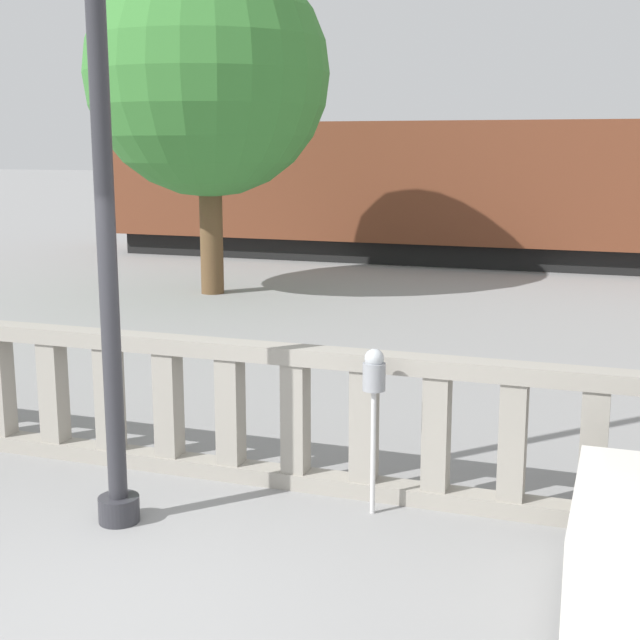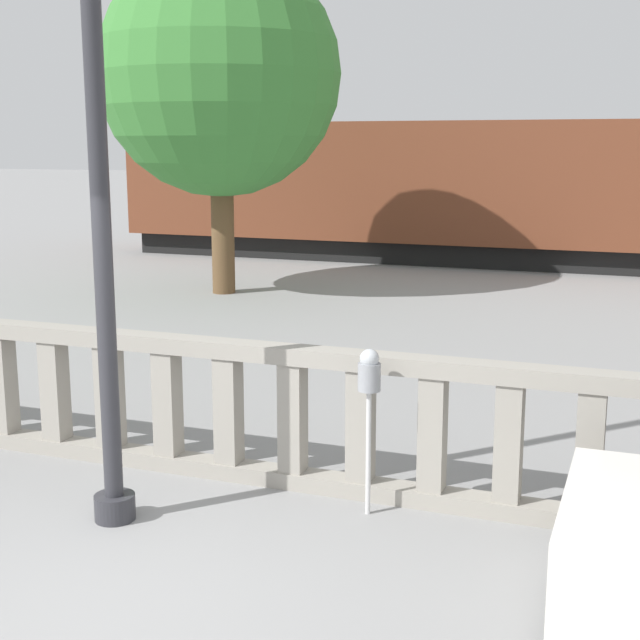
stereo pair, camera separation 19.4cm
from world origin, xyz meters
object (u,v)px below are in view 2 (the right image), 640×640
parking_meter (369,382)px  train_near (520,190)px  lamppost (94,63)px  tree_left (219,75)px

parking_meter → train_near: (-1.09, 15.38, 0.71)m
lamppost → train_near: bearing=87.5°
parking_meter → train_near: bearing=94.0°
lamppost → parking_meter: (1.80, 0.79, -2.34)m
lamppost → train_near: lamppost is taller
parking_meter → train_near: 15.43m
lamppost → train_near: (0.71, 16.17, -1.63)m
parking_meter → tree_left: tree_left is taller
lamppost → tree_left: 10.69m
lamppost → tree_left: size_ratio=1.04×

